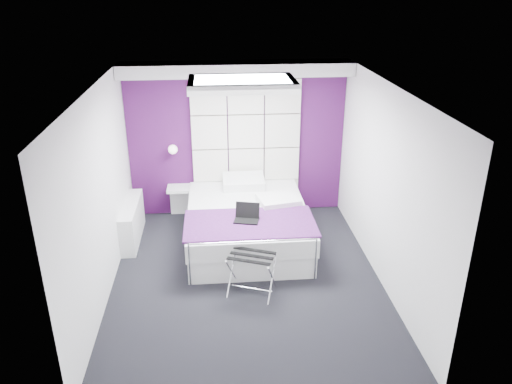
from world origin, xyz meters
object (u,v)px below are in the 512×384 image
Objects in this scene: bed at (247,223)px; laptop at (246,216)px; nightstand at (180,188)px; luggage_rack at (252,274)px; wall_lamp at (173,149)px; radiator at (132,222)px.

laptop reaches higher than bed.
luggage_rack is at bearing -66.47° from nightstand.
laptop reaches higher than luggage_rack.
wall_lamp reaches higher than luggage_rack.
wall_lamp is 2.78m from luggage_rack.
wall_lamp is at bearing 49.90° from radiator.
bed reaches higher than nightstand.
laptop is (1.73, -0.74, 0.39)m from radiator.
luggage_rack reaches higher than nightstand.
radiator reaches higher than luggage_rack.
nightstand is (0.08, -0.04, -0.69)m from wall_lamp.
luggage_rack is at bearing -76.08° from laptop.
wall_lamp is at bearing 153.14° from nightstand.
nightstand is (0.72, 0.72, 0.23)m from radiator.
wall_lamp reaches higher than bed.
nightstand is at bearing 134.84° from luggage_rack.
radiator is at bearing -134.96° from nightstand.
laptop is (-0.01, 0.87, 0.41)m from luggage_rack.
bed is at bearing -8.47° from radiator.
nightstand is at bearing 45.04° from radiator.
wall_lamp is 0.27× the size of luggage_rack.
laptop is at bearing -95.25° from bed.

